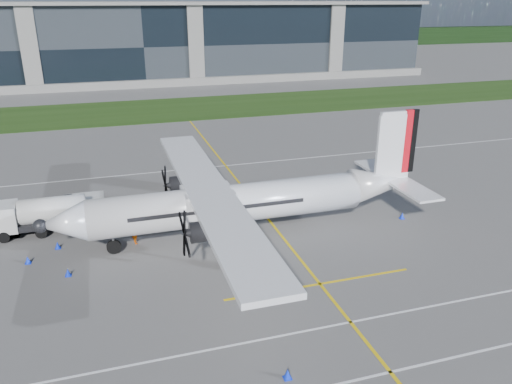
% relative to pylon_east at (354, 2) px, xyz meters
% --- Properties ---
extents(ground, '(400.00, 400.00, 0.00)m').
position_rel_pylon_east_xyz_m(ground, '(-85.00, -110.00, -15.00)').
color(ground, '#5E5B59').
rests_on(ground, ground).
extents(grass_strip, '(400.00, 18.00, 0.04)m').
position_rel_pylon_east_xyz_m(grass_strip, '(-85.00, -102.00, -14.98)').
color(grass_strip, '#1E3C10').
rests_on(grass_strip, ground).
extents(terminal_building, '(120.00, 20.00, 15.00)m').
position_rel_pylon_east_xyz_m(terminal_building, '(-85.00, -70.00, -7.50)').
color(terminal_building, black).
rests_on(terminal_building, ground).
extents(tree_line, '(400.00, 6.00, 6.00)m').
position_rel_pylon_east_xyz_m(tree_line, '(-85.00, -10.00, -12.00)').
color(tree_line, black).
rests_on(tree_line, ground).
extents(pylon_east, '(9.00, 4.60, 30.00)m').
position_rel_pylon_east_xyz_m(pylon_east, '(0.00, 0.00, 0.00)').
color(pylon_east, gray).
rests_on(pylon_east, ground).
extents(yellow_taxiway_centerline, '(0.20, 70.00, 0.01)m').
position_rel_pylon_east_xyz_m(yellow_taxiway_centerline, '(-82.00, -140.00, -14.99)').
color(yellow_taxiway_centerline, yellow).
rests_on(yellow_taxiway_centerline, ground).
extents(turboprop_aircraft, '(27.30, 28.31, 8.49)m').
position_rel_pylon_east_xyz_m(turboprop_aircraft, '(-84.65, -148.28, -10.75)').
color(turboprop_aircraft, white).
rests_on(turboprop_aircraft, ground).
extents(fuel_tanker_truck, '(7.07, 2.30, 2.65)m').
position_rel_pylon_east_xyz_m(fuel_tanker_truck, '(-99.29, -143.31, -13.67)').
color(fuel_tanker_truck, silver).
rests_on(fuel_tanker_truck, ground).
extents(baggage_tug, '(3.09, 1.86, 1.86)m').
position_rel_pylon_east_xyz_m(baggage_tug, '(-95.59, -141.57, -14.07)').
color(baggage_tug, silver).
rests_on(baggage_tug, ground).
extents(ground_crew_person, '(0.70, 0.87, 1.90)m').
position_rel_pylon_east_xyz_m(ground_crew_person, '(-92.27, -147.17, -14.05)').
color(ground_crew_person, '#F25907').
rests_on(ground_crew_person, ground).
extents(safety_cone_nose_stbd, '(0.36, 0.36, 0.50)m').
position_rel_pylon_east_xyz_m(safety_cone_nose_stbd, '(-97.48, -146.41, -14.75)').
color(safety_cone_nose_stbd, '#0D2DE9').
rests_on(safety_cone_nose_stbd, ground).
extents(safety_cone_nose_port, '(0.36, 0.36, 0.50)m').
position_rel_pylon_east_xyz_m(safety_cone_nose_port, '(-96.64, -150.49, -14.75)').
color(safety_cone_nose_port, '#0D2DE9').
rests_on(safety_cone_nose_port, ground).
extents(safety_cone_tail, '(0.36, 0.36, 0.50)m').
position_rel_pylon_east_xyz_m(safety_cone_tail, '(-71.90, -149.01, -14.75)').
color(safety_cone_tail, '#0D2DE9').
rests_on(safety_cone_tail, ground).
extents(safety_cone_portwing, '(0.36, 0.36, 0.50)m').
position_rel_pylon_east_xyz_m(safety_cone_portwing, '(-86.70, -162.97, -14.75)').
color(safety_cone_portwing, '#0D2DE9').
rests_on(safety_cone_portwing, ground).
extents(safety_cone_fwd, '(0.36, 0.36, 0.50)m').
position_rel_pylon_east_xyz_m(safety_cone_fwd, '(-99.22, -148.06, -14.75)').
color(safety_cone_fwd, '#0D2DE9').
rests_on(safety_cone_fwd, ground).
extents(safety_cone_stbdwing, '(0.36, 0.36, 0.50)m').
position_rel_pylon_east_xyz_m(safety_cone_stbdwing, '(-86.72, -133.42, -14.75)').
color(safety_cone_stbdwing, '#0D2DE9').
rests_on(safety_cone_stbdwing, ground).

